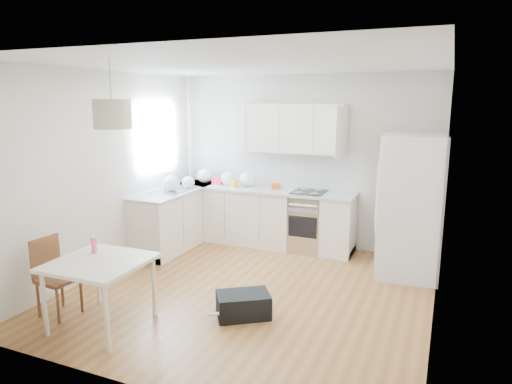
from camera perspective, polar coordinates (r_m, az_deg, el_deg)
floor at (r=5.74m, az=-0.79°, el=-12.30°), size 4.20×4.20×0.00m
ceiling at (r=5.26m, az=-0.88°, el=15.69°), size 4.20×4.20×0.00m
wall_back at (r=7.28m, az=5.89°, el=3.84°), size 4.20×0.00×4.20m
wall_left at (r=6.47m, az=-18.12°, el=2.35°), size 0.00×4.20×4.20m
wall_right at (r=4.89m, az=22.26°, el=-0.76°), size 0.00×4.20×4.20m
window_glassblock at (r=7.31m, az=-12.31°, el=6.82°), size 0.02×1.00×1.00m
cabinets_back at (r=7.38m, az=0.59°, el=-3.20°), size 3.00×0.60×0.88m
cabinets_left at (r=7.41m, az=-9.83°, el=-3.31°), size 0.60×1.80×0.88m
counter_back at (r=7.28m, az=0.59°, el=0.31°), size 3.02×0.64×0.04m
counter_left at (r=7.31m, az=-9.96°, el=0.18°), size 0.64×1.82×0.04m
backsplash_back at (r=7.49m, az=1.46°, el=3.04°), size 3.00×0.01×0.58m
backsplash_left at (r=7.42m, az=-11.95°, el=2.70°), size 0.01×1.80×0.58m
upper_cabinets at (r=7.13m, az=4.42°, el=7.94°), size 1.70×0.32×0.75m
range_oven at (r=7.13m, az=6.55°, el=-3.82°), size 0.50×0.61×0.88m
sink at (r=7.26m, az=-10.17°, el=0.22°), size 0.50×0.80×0.16m
refrigerator at (r=6.36m, az=18.79°, el=-1.62°), size 0.97×1.02×1.88m
dining_table at (r=4.96m, az=-18.95°, el=-8.94°), size 0.92×0.92×0.71m
dining_chair at (r=5.44m, az=-23.47°, el=-9.80°), size 0.39×0.39×0.86m
drink_bottle at (r=5.16m, az=-19.62°, el=-6.11°), size 0.06×0.06×0.20m
gym_bag at (r=5.09m, az=-1.61°, el=-13.92°), size 0.67×0.62×0.26m
pendant_lamp at (r=4.61m, az=-17.53°, el=9.28°), size 0.45×0.45×0.28m
grocery_bag_a at (r=7.78m, az=-6.44°, el=2.03°), size 0.27×0.23×0.24m
grocery_bag_b at (r=7.50m, az=-3.47°, el=1.66°), size 0.25×0.22×0.23m
grocery_bag_c at (r=7.41m, az=-1.08°, el=1.63°), size 0.27×0.23×0.24m
grocery_bag_d at (r=7.37m, az=-8.48°, el=1.22°), size 0.21×0.18×0.19m
grocery_bag_e at (r=7.16m, az=-10.54°, el=1.07°), size 0.27×0.23×0.24m
snack_orange at (r=7.21m, az=2.52°, el=0.75°), size 0.16×0.14×0.10m
snack_yellow at (r=7.42m, az=-2.80°, el=1.07°), size 0.18×0.16×0.10m
snack_red at (r=7.63m, az=-4.83°, el=1.38°), size 0.17×0.11×0.11m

